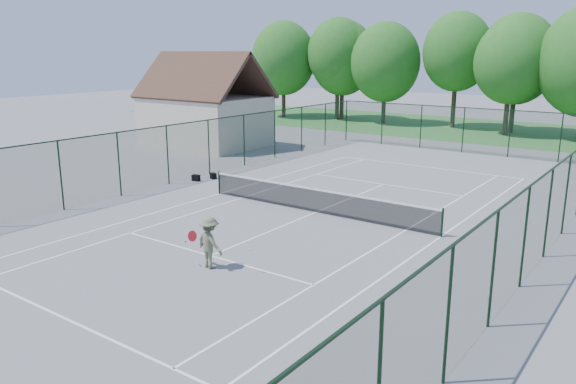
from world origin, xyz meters
name	(u,v)px	position (x,y,z in m)	size (l,w,h in m)	color
ground	(316,212)	(0.00, 0.00, 0.00)	(140.00, 140.00, 0.00)	gray
grass_far	(510,132)	(0.00, 30.00, 0.01)	(80.00, 16.00, 0.01)	#3C8138
court_lines	(316,212)	(0.00, 0.00, 0.00)	(11.05, 23.85, 0.01)	white
tennis_net	(316,199)	(0.00, 0.00, 0.58)	(11.08, 0.08, 1.10)	black
fence_enclosure	(316,176)	(0.00, 0.00, 1.56)	(18.05, 36.05, 3.02)	#193722
utility_building	(205,102)	(-16.00, 10.00, 3.12)	(8.60, 6.27, 6.63)	beige
tree_line_far	(517,59)	(0.00, 30.00, 5.99)	(39.40, 6.40, 9.70)	#3D2E20
sports_bag_a	(196,178)	(-8.37, 1.30, 0.16)	(0.41, 0.25, 0.33)	black
sports_bag_b	(213,176)	(-8.00, 2.22, 0.16)	(0.40, 0.25, 0.31)	black
tennis_player	(210,242)	(0.71, -7.16, 0.83)	(2.22, 0.94, 1.66)	#676B4D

